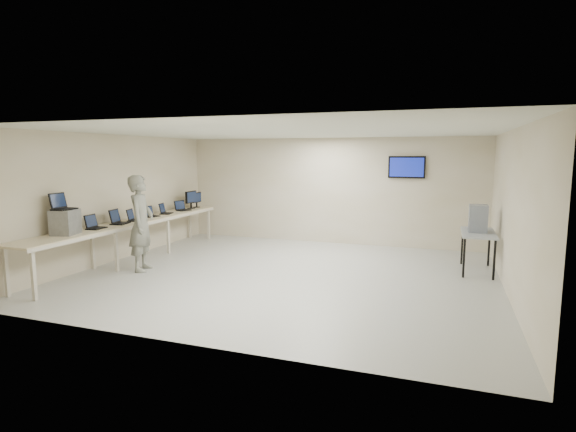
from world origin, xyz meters
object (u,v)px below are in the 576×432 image
(equipment_box, at_px, (65,222))
(workbench, at_px, (133,224))
(soldier, at_px, (141,223))
(side_table, at_px, (478,236))

(equipment_box, bearing_deg, workbench, 73.42)
(soldier, bearing_deg, workbench, 30.20)
(equipment_box, xyz_separation_m, side_table, (7.25, 3.34, -0.39))
(workbench, xyz_separation_m, soldier, (0.71, -0.63, 0.15))
(soldier, bearing_deg, equipment_box, 128.03)
(workbench, xyz_separation_m, equipment_box, (-0.06, -1.80, 0.30))
(workbench, height_order, soldier, soldier)
(equipment_box, relative_size, soldier, 0.23)
(workbench, distance_m, soldier, 0.97)
(workbench, bearing_deg, equipment_box, -92.00)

